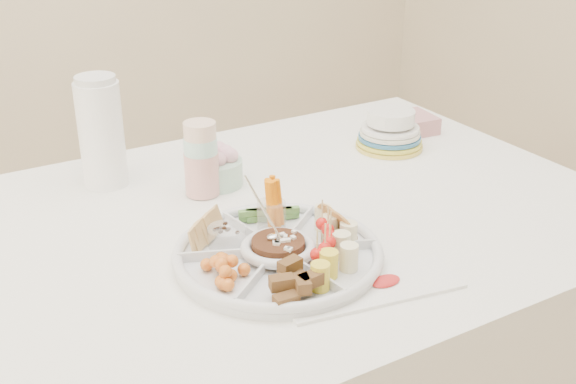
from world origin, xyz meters
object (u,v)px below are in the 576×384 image
party_tray (278,251)px  plate_stack (390,128)px  thermos (101,131)px  dining_table (264,365)px

party_tray → plate_stack: plate_stack is taller
party_tray → thermos: (-0.16, 0.50, 0.11)m
thermos → plate_stack: bearing=-12.3°
plate_stack → dining_table: bearing=-159.1°
party_tray → thermos: bearing=107.9°
party_tray → plate_stack: 0.64m
dining_table → party_tray: bearing=-108.9°
party_tray → thermos: 0.54m
dining_table → plate_stack: plate_stack is taller
thermos → plate_stack: thermos is taller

